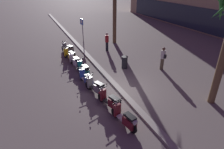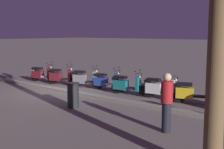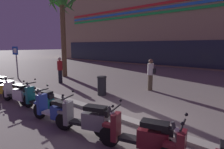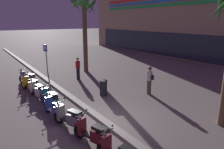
{
  "view_description": "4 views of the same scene",
  "coord_description": "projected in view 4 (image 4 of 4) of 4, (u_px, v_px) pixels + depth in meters",
  "views": [
    {
      "loc": [
        9.04,
        -4.6,
        6.25
      ],
      "look_at": [
        -0.68,
        -0.19,
        0.82
      ],
      "focal_mm": 30.64,
      "sensor_mm": 36.0,
      "label": 1
    },
    {
      "loc": [
        -11.01,
        9.59,
        2.86
      ],
      "look_at": [
        -3.43,
        0.28,
        1.16
      ],
      "focal_mm": 48.47,
      "sensor_mm": 36.0,
      "label": 2
    },
    {
      "loc": [
        3.49,
        -4.58,
        2.48
      ],
      "look_at": [
        -2.23,
        1.97,
        1.08
      ],
      "focal_mm": 29.14,
      "sensor_mm": 36.0,
      "label": 3
    },
    {
      "loc": [
        7.34,
        -4.48,
        4.41
      ],
      "look_at": [
        -2.81,
        2.46,
        1.21
      ],
      "focal_mm": 33.34,
      "sensor_mm": 36.0,
      "label": 4
    }
  ],
  "objects": [
    {
      "name": "palm_tree_by_mall_entrance",
      "position": [
        84.0,
        17.0,
        17.47
      ],
      "size": [
        2.32,
        2.34,
        6.3
      ],
      "color": "brown",
      "rests_on": "ground"
    },
    {
      "name": "scooter_white_tail_end",
      "position": [
        38.0,
        91.0,
        12.08
      ],
      "size": [
        1.8,
        0.63,
        1.04
      ],
      "color": "black",
      "rests_on": "ground"
    },
    {
      "name": "scooter_blue_last_in_row",
      "position": [
        55.0,
        109.0,
        9.61
      ],
      "size": [
        1.82,
        0.64,
        1.17
      ],
      "color": "black",
      "rests_on": "ground"
    },
    {
      "name": "curb_strip",
      "position": [
        102.0,
        120.0,
        9.4
      ],
      "size": [
        60.0,
        0.36,
        0.12
      ],
      "primitive_type": "cube",
      "color": "gray",
      "rests_on": "ground"
    },
    {
      "name": "scooter_teal_mid_front",
      "position": [
        50.0,
        99.0,
        10.87
      ],
      "size": [
        1.81,
        0.61,
        1.17
      ],
      "color": "black",
      "rests_on": "ground"
    },
    {
      "name": "ground_plane",
      "position": [
        102.0,
        121.0,
        9.42
      ],
      "size": [
        200.0,
        200.0,
        0.0
      ],
      "primitive_type": "plane",
      "color": "slate"
    },
    {
      "name": "scooter_yellow_mid_centre",
      "position": [
        31.0,
        85.0,
        13.23
      ],
      "size": [
        1.78,
        0.82,
        1.17
      ],
      "color": "black",
      "rests_on": "ground"
    },
    {
      "name": "pedestrian_strolling_near_curb",
      "position": [
        78.0,
        68.0,
        15.89
      ],
      "size": [
        0.34,
        0.34,
        1.72
      ],
      "color": "black",
      "rests_on": "ground"
    },
    {
      "name": "crossing_sign",
      "position": [
        46.0,
        55.0,
        18.22
      ],
      "size": [
        0.59,
        0.18,
        2.4
      ],
      "color": "#939399",
      "rests_on": "ground"
    },
    {
      "name": "scooter_grey_far_back",
      "position": [
        28.0,
        78.0,
        14.7
      ],
      "size": [
        1.66,
        0.89,
        1.04
      ],
      "color": "black",
      "rests_on": "ground"
    },
    {
      "name": "litter_bin",
      "position": [
        103.0,
        88.0,
        12.5
      ],
      "size": [
        0.48,
        0.48,
        0.95
      ],
      "color": "#232328",
      "rests_on": "ground"
    },
    {
      "name": "scooter_grey_gap_after_mid",
      "position": [
        70.0,
        118.0,
        8.68
      ],
      "size": [
        1.71,
        0.82,
        1.17
      ],
      "color": "black",
      "rests_on": "ground"
    },
    {
      "name": "pedestrian_window_shopping",
      "position": [
        149.0,
        79.0,
        12.66
      ],
      "size": [
        0.46,
        0.34,
        1.74
      ],
      "color": "brown",
      "rests_on": "ground"
    },
    {
      "name": "scooter_maroon_mid_rear",
      "position": [
        94.0,
        134.0,
        7.48
      ],
      "size": [
        1.77,
        0.78,
        1.17
      ],
      "color": "black",
      "rests_on": "ground"
    }
  ]
}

